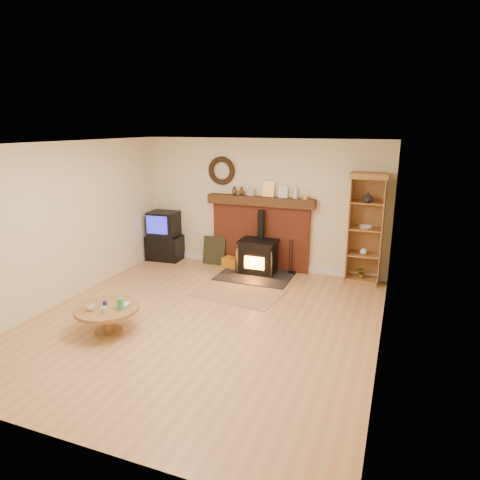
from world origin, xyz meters
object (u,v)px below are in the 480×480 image
at_px(wood_stove, 258,258).
at_px(coffee_table, 107,312).
at_px(tv_unit, 164,237).
at_px(curio_cabinet, 366,229).

height_order(wood_stove, coffee_table, wood_stove).
height_order(tv_unit, coffee_table, tv_unit).
bearing_deg(tv_unit, curio_cabinet, 1.21).
bearing_deg(coffee_table, curio_cabinet, 46.90).
bearing_deg(tv_unit, wood_stove, -5.16).
bearing_deg(curio_cabinet, wood_stove, -171.70).
relative_size(wood_stove, coffee_table, 1.56).
bearing_deg(coffee_table, wood_stove, 68.89).
height_order(curio_cabinet, coffee_table, curio_cabinet).
xyz_separation_m(tv_unit, curio_cabinet, (4.16, 0.09, 0.51)).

